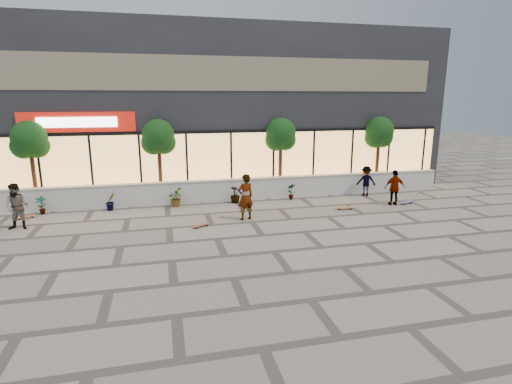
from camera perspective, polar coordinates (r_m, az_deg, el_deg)
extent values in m
plane|color=gray|center=(13.07, 2.67, -8.53)|extent=(80.00, 80.00, 0.00)
cube|color=white|center=(19.45, -3.02, 0.31)|extent=(22.00, 0.35, 1.00)
cube|color=#B2AFA8|center=(19.34, -3.04, 1.81)|extent=(22.00, 0.42, 0.04)
cube|color=#242429|center=(24.40, -5.53, 11.78)|extent=(24.00, 9.00, 8.50)
cube|color=#F4B361|center=(20.17, -3.57, 4.24)|extent=(23.04, 0.05, 3.00)
cube|color=black|center=(19.96, -3.62, 8.63)|extent=(23.04, 0.08, 0.15)
cube|color=#B2160C|center=(19.94, -24.13, 9.10)|extent=(5.00, 0.10, 0.90)
cube|color=white|center=(19.87, -24.16, 9.09)|extent=(3.40, 0.06, 0.45)
cube|color=brown|center=(19.96, -3.75, 16.53)|extent=(21.60, 0.05, 1.60)
imported|color=black|center=(19.32, -28.32, -1.66)|extent=(0.43, 0.29, 0.81)
imported|color=black|center=(18.78, -20.06, -1.26)|extent=(0.57, 0.57, 0.81)
imported|color=black|center=(18.65, -11.50, -0.81)|extent=(0.68, 0.77, 0.81)
imported|color=black|center=(18.93, -3.01, -0.35)|extent=(0.64, 0.64, 0.81)
imported|color=black|center=(19.61, 5.06, 0.10)|extent=(0.46, 0.35, 0.81)
cylinder|color=#442518|center=(20.40, -29.18, 2.45)|extent=(0.18, 0.18, 3.24)
sphere|color=black|center=(20.22, -29.68, 6.76)|extent=(1.50, 1.50, 1.50)
sphere|color=black|center=(20.27, -30.28, 5.68)|extent=(1.10, 1.10, 1.10)
sphere|color=black|center=(20.23, -28.84, 5.83)|extent=(1.10, 1.10, 1.10)
cylinder|color=#442518|center=(19.62, -13.56, 3.41)|extent=(0.18, 0.18, 3.24)
sphere|color=black|center=(19.43, -13.80, 7.91)|extent=(1.50, 1.50, 1.50)
sphere|color=black|center=(19.41, -14.49, 6.80)|extent=(1.10, 1.10, 1.10)
sphere|color=black|center=(19.51, -13.01, 6.91)|extent=(1.10, 1.10, 1.10)
cylinder|color=#442518|center=(20.49, 3.49, 4.16)|extent=(0.18, 0.18, 3.24)
sphere|color=black|center=(20.30, 3.56, 8.47)|extent=(1.50, 1.50, 1.50)
sphere|color=black|center=(20.22, 2.90, 7.44)|extent=(1.10, 1.10, 1.10)
sphere|color=black|center=(20.46, 4.18, 7.49)|extent=(1.10, 1.10, 1.10)
cylinder|color=#442518|center=(22.69, 16.95, 4.49)|extent=(0.18, 0.18, 3.24)
sphere|color=black|center=(22.53, 17.21, 8.38)|extent=(1.50, 1.50, 1.50)
sphere|color=black|center=(22.39, 16.66, 7.47)|extent=(1.10, 1.10, 1.10)
sphere|color=black|center=(22.73, 17.64, 7.48)|extent=(1.10, 1.10, 1.10)
imported|color=white|center=(16.15, -1.52, -0.73)|extent=(0.80, 0.65, 1.90)
imported|color=#9B9464|center=(17.43, -30.95, -1.82)|extent=(0.95, 0.79, 1.77)
imported|color=silver|center=(19.49, 19.19, 0.59)|extent=(1.01, 0.53, 1.65)
imported|color=maroon|center=(20.96, 15.44, 1.52)|extent=(1.11, 0.83, 1.52)
cube|color=brown|center=(15.57, -7.84, -4.70)|extent=(0.76, 0.55, 0.02)
cylinder|color=black|center=(15.77, -7.29, -4.66)|extent=(0.06, 0.05, 0.05)
cylinder|color=black|center=(15.67, -6.99, -4.77)|extent=(0.06, 0.05, 0.05)
cylinder|color=black|center=(15.52, -8.69, -5.01)|extent=(0.06, 0.05, 0.05)
cylinder|color=black|center=(15.41, -8.40, -5.13)|extent=(0.06, 0.05, 0.05)
cube|color=#D05527|center=(19.05, -30.07, -3.06)|extent=(0.80, 0.51, 0.02)
cylinder|color=black|center=(19.16, -29.37, -3.07)|extent=(0.06, 0.05, 0.06)
cylinder|color=black|center=(19.02, -29.30, -3.17)|extent=(0.06, 0.05, 0.06)
cylinder|color=black|center=(19.10, -30.79, -3.29)|extent=(0.06, 0.05, 0.06)
cylinder|color=black|center=(18.97, -30.73, -3.39)|extent=(0.06, 0.05, 0.06)
cube|color=#976131|center=(18.25, 12.57, -2.19)|extent=(0.86, 0.29, 0.02)
cylinder|color=black|center=(18.43, 13.24, -2.27)|extent=(0.06, 0.04, 0.06)
cylinder|color=black|center=(18.29, 13.41, -2.40)|extent=(0.06, 0.04, 0.06)
cylinder|color=black|center=(18.24, 11.71, -2.35)|extent=(0.06, 0.04, 0.06)
cylinder|color=black|center=(18.10, 11.88, -2.48)|extent=(0.06, 0.04, 0.06)
cube|color=#694E90|center=(20.07, 20.74, -1.34)|extent=(0.88, 0.45, 0.02)
cylinder|color=black|center=(20.33, 21.04, -1.36)|extent=(0.07, 0.05, 0.06)
cylinder|color=black|center=(20.23, 21.37, -1.46)|extent=(0.07, 0.05, 0.06)
cylinder|color=black|center=(19.93, 20.07, -1.56)|extent=(0.07, 0.05, 0.06)
cylinder|color=black|center=(19.84, 20.40, -1.66)|extent=(0.07, 0.05, 0.06)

